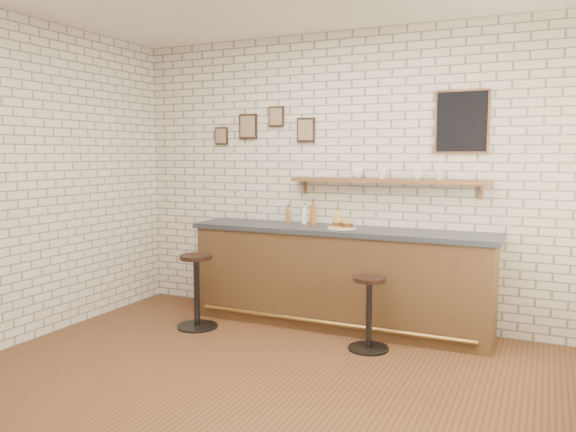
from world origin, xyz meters
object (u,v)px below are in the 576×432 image
shelf_cup_a (357,174)px  bitters_bottle_amber (313,214)px  ciabatta_sandwich (343,223)px  bar_stool_left (197,289)px  shelf_cup_c (417,175)px  shelf_cup_d (440,176)px  condiment_bottle_yellow (337,219)px  bitters_bottle_brown (288,216)px  bar_stool_right (369,311)px  bitters_bottle_white (304,216)px  sandwich_plate (342,228)px  bar_counter (339,277)px  shelf_cup_b (382,174)px

shelf_cup_a → bitters_bottle_amber: bearing=151.0°
ciabatta_sandwich → bar_stool_left: ciabatta_sandwich is taller
shelf_cup_c → shelf_cup_d: 0.21m
bitters_bottle_amber → condiment_bottle_yellow: bitters_bottle_amber is taller
bitters_bottle_brown → bar_stool_right: bitters_bottle_brown is taller
bitters_bottle_amber → ciabatta_sandwich: bearing=-24.2°
bitters_bottle_white → shelf_cup_d: size_ratio=2.43×
sandwich_plate → shelf_cup_a: size_ratio=2.26×
bar_stool_right → shelf_cup_c: size_ratio=5.92×
bitters_bottle_white → bar_counter: bearing=-16.8°
bitters_bottle_white → bar_stool_left: 1.34m
bar_stool_left → bitters_bottle_amber: bearing=39.6°
bar_counter → bitters_bottle_brown: bitters_bottle_brown is taller
condiment_bottle_yellow → bar_stool_left: size_ratio=0.24×
sandwich_plate → shelf_cup_a: (0.07, 0.25, 0.53)m
bar_stool_right → shelf_cup_b: 1.41m
bar_stool_left → shelf_cup_d: 2.63m
shelf_cup_a → shelf_cup_b: size_ratio=1.21×
condiment_bottle_yellow → ciabatta_sandwich: bearing=-53.9°
bitters_bottle_brown → bitters_bottle_white: bitters_bottle_white is taller
bar_stool_right → shelf_cup_c: bearing=72.2°
bar_counter → shelf_cup_c: size_ratio=27.69×
bar_counter → bar_stool_right: (0.48, -0.54, -0.15)m
bitters_bottle_white → shelf_cup_d: bearing=2.9°
bar_counter → bitters_bottle_amber: bearing=158.7°
bar_stool_left → shelf_cup_b: size_ratio=7.22×
bitters_bottle_brown → shelf_cup_d: 1.63m
sandwich_plate → bitters_bottle_white: size_ratio=1.28×
shelf_cup_a → shelf_cup_b: (0.26, 0.00, -0.00)m
bitters_bottle_amber → bar_stool_right: (0.82, -0.67, -0.76)m
bitters_bottle_amber → shelf_cup_d: shelf_cup_d is taller
bar_stool_left → shelf_cup_a: 2.00m
ciabatta_sandwich → shelf_cup_c: shelf_cup_c is taller
bar_counter → bitters_bottle_white: (-0.44, 0.13, 0.59)m
bar_counter → ciabatta_sandwich: 0.56m
bar_counter → shelf_cup_d: 1.41m
bar_counter → shelf_cup_b: bearing=28.0°
bitters_bottle_amber → shelf_cup_c: 1.14m
bar_counter → bar_stool_left: 1.44m
sandwich_plate → bitters_bottle_white: bearing=159.8°
ciabatta_sandwich → bar_stool_left: 1.61m
sandwich_plate → shelf_cup_b: bearing=36.7°
bitters_bottle_white → bitters_bottle_amber: bitters_bottle_amber is taller
bar_counter → bar_stool_right: bar_counter is taller
shelf_cup_d → shelf_cup_a: bearing=148.2°
bar_counter → sandwich_plate: sandwich_plate is taller
shelf_cup_a → shelf_cup_d: shelf_cup_a is taller
bitters_bottle_brown → shelf_cup_b: 1.11m
condiment_bottle_yellow → shelf_cup_d: shelf_cup_d is taller
bitters_bottle_brown → condiment_bottle_yellow: size_ratio=1.08×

